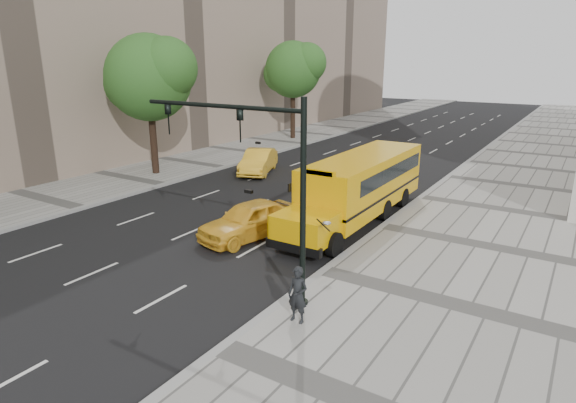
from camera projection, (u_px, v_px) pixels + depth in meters
The scene contains 12 objects.
ground at pixel (272, 208), 24.78m from camera, with size 140.00×140.00×0.00m, color black.
sidewalk_museum at pixel (529, 255), 18.60m from camera, with size 12.00×140.00×0.15m, color #97958F.
sidewalk_far at pixel (129, 179), 30.40m from camera, with size 6.00×140.00×0.15m, color #97958F.
curb_museum at pixel (382, 227), 21.68m from camera, with size 0.30×140.00×0.15m, color gray.
curb_far at pixel (162, 185), 28.86m from camera, with size 0.30×140.00×0.15m, color gray.
tree_b at pixel (150, 77), 29.81m from camera, with size 6.02×5.35×8.89m.
tree_c at pixel (294, 69), 43.57m from camera, with size 5.70×5.07×8.91m.
school_bus at pixel (361, 182), 22.68m from camera, with size 2.96×11.56×3.19m.
taxi_near at pixel (249, 220), 20.44m from camera, with size 1.88×4.67×1.59m, color yellow.
taxi_far at pixel (258, 161), 32.02m from camera, with size 1.66×4.77×1.57m, color yellow.
pedestrian at pixel (298, 295), 13.58m from camera, with size 0.61×0.40×1.68m, color black.
traffic_signal at pixel (263, 173), 14.41m from camera, with size 6.18×0.36×6.40m.
Camera 1 is at (13.35, -19.53, 7.41)m, focal length 30.00 mm.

